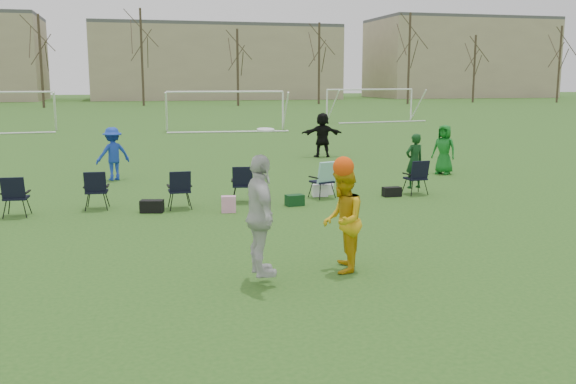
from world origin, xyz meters
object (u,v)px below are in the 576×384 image
object	(u,v)px
fielder_green_far	(444,149)
center_contest	(304,217)
fielder_blue	(113,154)
goal_mid	(225,99)
goal_right	(370,96)
fielder_black	(322,135)

from	to	relation	value
fielder_green_far	center_contest	xyz separation A→B (m)	(-7.70, -10.01, 0.17)
fielder_green_far	fielder_blue	bearing A→B (deg)	-136.01
fielder_green_far	goal_mid	distance (m)	20.99
goal_mid	goal_right	distance (m)	13.42
fielder_blue	goal_mid	distance (m)	20.26
fielder_black	goal_right	world-z (taller)	goal_right
center_contest	goal_mid	bearing A→B (deg)	83.77
fielder_blue	center_contest	xyz separation A→B (m)	(3.17, -11.35, 0.17)
goal_right	fielder_black	bearing A→B (deg)	-124.08
goal_mid	center_contest	bearing A→B (deg)	-92.23
fielder_blue	goal_mid	xyz separation A→B (m)	(6.51, 19.16, 1.08)
fielder_blue	fielder_green_far	bearing A→B (deg)	151.03
fielder_green_far	goal_right	size ratio (longest dim) A/B	0.23
center_contest	goal_right	world-z (taller)	center_contest
fielder_blue	goal_mid	bearing A→B (deg)	-130.69
fielder_black	fielder_green_far	bearing A→B (deg)	120.97
fielder_blue	goal_right	distance (m)	31.25
fielder_blue	fielder_green_far	size ratio (longest dim) A/B	1.01
center_contest	goal_right	distance (m)	39.61
fielder_green_far	center_contest	bearing A→B (deg)	-76.55
center_contest	fielder_black	bearing A→B (deg)	71.88
center_contest	fielder_blue	bearing A→B (deg)	105.63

